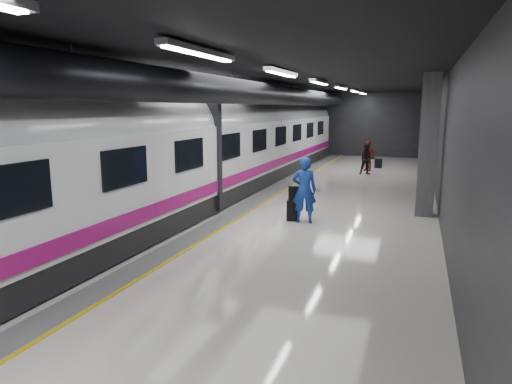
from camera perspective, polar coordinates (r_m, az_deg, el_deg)
The scene contains 9 objects.
ground at distance 14.47m, azimuth 1.93°, elevation -3.25°, with size 40.00×40.00×0.00m, color beige.
platform_hall at distance 15.06m, azimuth 2.08°, elevation 10.87°, with size 10.02×40.02×4.51m.
train at distance 15.42m, azimuth -9.65°, elevation 5.26°, with size 3.05×38.00×4.05m.
traveler_main at distance 13.77m, azimuth 6.06°, elevation 0.25°, with size 0.73×0.48×2.00m, color blue.
suitcase_main at distance 14.09m, azimuth 4.66°, elevation -2.33°, with size 0.39×0.25×0.64m, color black.
shoulder_bag at distance 13.99m, azimuth 4.75°, elevation -0.18°, with size 0.33×0.17×0.43m, color black.
traveler_far_a at distance 24.44m, azimuth 13.70°, elevation 4.01°, with size 0.78×0.61×1.60m, color black.
traveler_far_b at distance 25.87m, azimuth 13.82°, elevation 4.42°, with size 0.97×0.40×1.66m, color maroon.
suitcase_far at distance 27.28m, azimuth 15.04°, elevation 3.48°, with size 0.37×0.24×0.54m, color black.
Camera 1 is at (4.26, -13.40, 3.44)m, focal length 32.00 mm.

